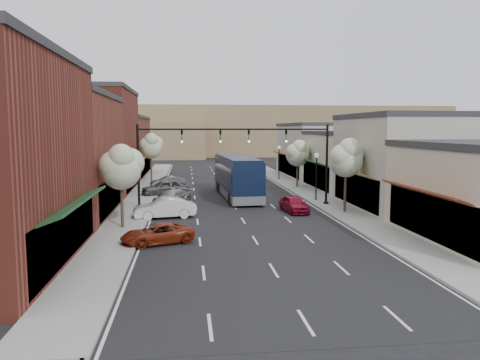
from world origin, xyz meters
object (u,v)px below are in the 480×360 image
object	(u,v)px
tree_left_far	(151,146)
parked_car_c	(172,197)
tree_right_near	(347,157)
coach_bus	(237,176)
tree_right_far	(298,153)
parked_car_d	(165,187)
lamp_post_far	(279,157)
signal_mast_right	(300,152)
parked_car_b	(164,208)
tree_left_near	(122,166)
parked_car_e	(168,182)
red_hatchback	(294,204)
lamp_post_near	(316,169)
parked_car_a	(157,234)
signal_mast_left	(167,153)

from	to	relation	value
tree_left_far	parked_car_c	bearing A→B (deg)	-79.52
tree_right_near	parked_car_c	size ratio (longest dim) A/B	1.40
coach_bus	tree_right_far	bearing A→B (deg)	36.14
parked_car_c	parked_car_d	bearing A→B (deg)	135.80
lamp_post_far	signal_mast_right	bearing A→B (deg)	-96.22
parked_car_b	parked_car_d	distance (m)	12.04
tree_right_near	tree_right_far	distance (m)	16.01
tree_left_near	parked_car_e	xyz separation A→B (m)	(2.05, 22.26, -3.59)
parked_car_c	parked_car_e	world-z (taller)	parked_car_e
coach_bus	red_hatchback	xyz separation A→B (m)	(3.67, -8.76, -1.39)
tree_right_near	parked_car_b	size ratio (longest dim) A/B	1.31
lamp_post_far	parked_car_c	world-z (taller)	lamp_post_far
tree_right_far	parked_car_b	world-z (taller)	tree_right_far
red_hatchback	lamp_post_far	bearing A→B (deg)	75.60
tree_right_far	red_hatchback	bearing A→B (deg)	-104.57
red_hatchback	parked_car_e	world-z (taller)	red_hatchback
parked_car_e	lamp_post_near	bearing A→B (deg)	30.98
tree_left_far	parked_car_b	bearing A→B (deg)	-83.52
parked_car_c	parked_car_b	bearing A→B (deg)	-56.16
signal_mast_right	tree_left_near	distance (m)	16.05
tree_left_far	parked_car_a	world-z (taller)	tree_left_far
lamp_post_far	coach_bus	world-z (taller)	lamp_post_far
signal_mast_right	red_hatchback	xyz separation A→B (m)	(-1.15, -2.98, -3.95)
signal_mast_right	tree_left_near	size ratio (longest dim) A/B	1.44
tree_left_near	coach_bus	distance (m)	16.67
red_hatchback	parked_car_d	distance (m)	15.11
red_hatchback	parked_car_c	xyz separation A→B (m)	(-9.83, 5.29, -0.06)
tree_left_far	signal_mast_left	bearing A→B (deg)	-81.65
tree_left_far	parked_car_e	distance (m)	5.83
tree_left_far	tree_right_far	bearing A→B (deg)	-19.87
signal_mast_left	coach_bus	bearing A→B (deg)	41.96
tree_right_far	parked_car_d	distance (m)	15.48
signal_mast_left	red_hatchback	bearing A→B (deg)	-16.48
tree_right_far	coach_bus	world-z (taller)	tree_right_far
parked_car_a	signal_mast_right	bearing A→B (deg)	115.28
signal_mast_right	parked_car_b	size ratio (longest dim) A/B	1.81
tree_left_far	red_hatchback	bearing A→B (deg)	-58.71
signal_mast_right	tree_left_near	xyz separation A→B (m)	(-13.87, -8.05, -0.40)
tree_right_near	red_hatchback	size ratio (longest dim) A/B	1.51
red_hatchback	parked_car_d	bearing A→B (deg)	128.75
parked_car_e	signal_mast_left	bearing A→B (deg)	-16.80
signal_mast_left	tree_left_far	size ratio (longest dim) A/B	1.34
signal_mast_left	parked_car_c	world-z (taller)	signal_mast_left
tree_left_far	tree_left_near	bearing A→B (deg)	-90.00
coach_bus	parked_car_c	size ratio (longest dim) A/B	3.10
tree_left_far	parked_car_a	bearing A→B (deg)	-85.29
signal_mast_right	tree_right_far	distance (m)	12.27
tree_left_near	parked_car_a	bearing A→B (deg)	-59.01
lamp_post_near	signal_mast_left	bearing A→B (deg)	-169.44
tree_right_near	tree_left_far	bearing A→B (deg)	127.04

